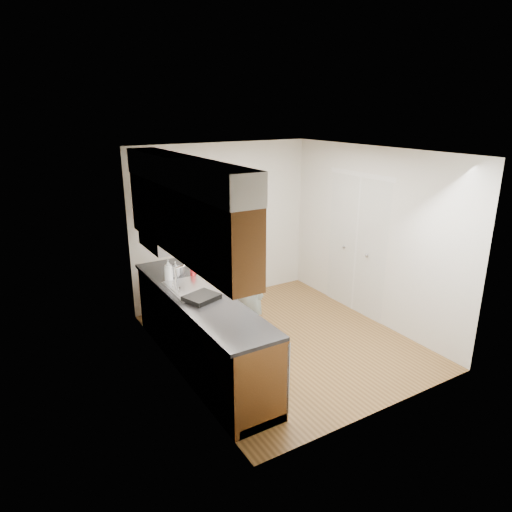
# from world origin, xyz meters

# --- Properties ---
(floor) EXTENTS (3.50, 3.50, 0.00)m
(floor) POSITION_xyz_m (0.00, 0.00, 0.00)
(floor) COLOR olive
(floor) RESTS_ON ground
(ceiling) EXTENTS (3.50, 3.50, 0.00)m
(ceiling) POSITION_xyz_m (0.00, 0.00, 2.50)
(ceiling) COLOR white
(ceiling) RESTS_ON wall_left
(wall_left) EXTENTS (0.02, 3.50, 2.50)m
(wall_left) POSITION_xyz_m (-1.50, 0.00, 1.25)
(wall_left) COLOR silver
(wall_left) RESTS_ON floor
(wall_right) EXTENTS (0.02, 3.50, 2.50)m
(wall_right) POSITION_xyz_m (1.50, 0.00, 1.25)
(wall_right) COLOR silver
(wall_right) RESTS_ON floor
(wall_back) EXTENTS (3.00, 0.02, 2.50)m
(wall_back) POSITION_xyz_m (0.00, 1.75, 1.25)
(wall_back) COLOR silver
(wall_back) RESTS_ON floor
(counter) EXTENTS (0.64, 2.80, 1.30)m
(counter) POSITION_xyz_m (-1.20, -0.00, 0.49)
(counter) COLOR brown
(counter) RESTS_ON floor
(upper_cabinets) EXTENTS (0.47, 2.80, 1.21)m
(upper_cabinets) POSITION_xyz_m (-1.33, 0.05, 1.95)
(upper_cabinets) COLOR brown
(upper_cabinets) RESTS_ON wall_left
(closet_door) EXTENTS (0.02, 1.22, 2.05)m
(closet_door) POSITION_xyz_m (1.49, 0.30, 1.02)
(closet_door) COLOR white
(closet_door) RESTS_ON wall_right
(floor_mat) EXTENTS (0.53, 0.81, 0.01)m
(floor_mat) POSITION_xyz_m (-0.44, 0.13, 0.01)
(floor_mat) COLOR #5A595C
(floor_mat) RESTS_ON floor
(person) EXTENTS (0.63, 0.79, 1.98)m
(person) POSITION_xyz_m (-0.44, 0.13, 1.01)
(person) COLOR #9AB5BB
(person) RESTS_ON floor_mat
(soap_bottle_a) EXTENTS (0.13, 0.13, 0.29)m
(soap_bottle_a) POSITION_xyz_m (-1.35, 0.57, 1.08)
(soap_bottle_a) COLOR silver
(soap_bottle_a) RESTS_ON counter
(soap_bottle_b) EXTENTS (0.12, 0.12, 0.19)m
(soap_bottle_b) POSITION_xyz_m (-1.22, 0.69, 1.04)
(soap_bottle_b) COLOR silver
(soap_bottle_b) RESTS_ON counter
(soda_can) EXTENTS (0.08, 0.08, 0.13)m
(soda_can) POSITION_xyz_m (-1.03, 0.56, 1.01)
(soda_can) COLOR red
(soda_can) RESTS_ON counter
(steel_can) EXTENTS (0.08, 0.08, 0.12)m
(steel_can) POSITION_xyz_m (-1.12, 0.69, 1.00)
(steel_can) COLOR #A5A5AA
(steel_can) RESTS_ON counter
(dish_rack) EXTENTS (0.43, 0.40, 0.06)m
(dish_rack) POSITION_xyz_m (-1.25, -0.17, 0.97)
(dish_rack) COLOR black
(dish_rack) RESTS_ON counter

